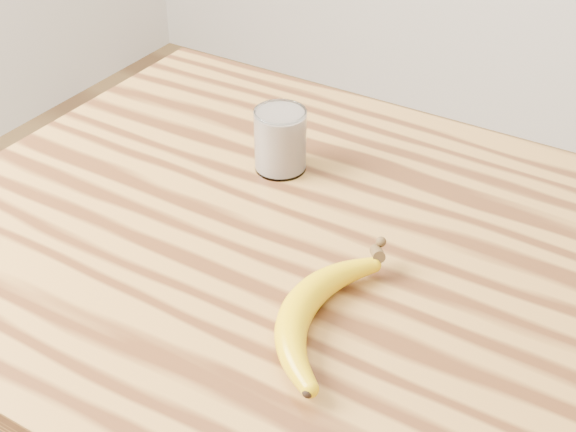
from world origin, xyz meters
The scene contains 3 objects.
table centered at (0.00, 0.00, 0.77)m, with size 1.20×0.80×0.90m.
smoothie_glass centered at (-0.21, 0.13, 0.95)m, with size 0.07×0.07×0.09m.
banana centered at (-0.03, -0.13, 0.92)m, with size 0.12×0.32×0.04m, color #D1A406, non-canonical shape.
Camera 1 is at (0.31, -0.70, 1.53)m, focal length 50.00 mm.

